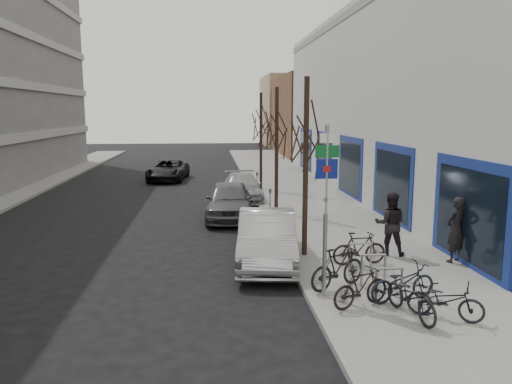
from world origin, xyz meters
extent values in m
plane|color=black|center=(0.00, 0.00, 0.00)|extent=(120.00, 120.00, 0.00)
cube|color=slate|center=(4.50, 10.00, 0.07)|extent=(5.00, 70.00, 0.15)
cube|color=brown|center=(13.00, 40.00, 4.00)|extent=(12.00, 14.00, 8.00)
cube|color=#937A5B|center=(13.50, 55.00, 4.50)|extent=(13.00, 12.00, 9.00)
cylinder|color=gray|center=(2.40, 0.00, 2.10)|extent=(0.10, 0.10, 4.20)
cube|color=white|center=(2.40, -0.03, 3.90)|extent=(0.35, 0.03, 0.22)
cube|color=#0C5926|center=(2.40, -0.03, 3.60)|extent=(0.55, 0.03, 0.28)
cube|color=navy|center=(2.40, -0.03, 3.20)|extent=(0.50, 0.03, 0.45)
cube|color=maroon|center=(2.40, -0.04, 3.20)|extent=(0.18, 0.02, 0.14)
cube|color=white|center=(2.40, -0.03, 2.75)|extent=(0.45, 0.03, 0.45)
cube|color=white|center=(2.40, -0.03, 2.30)|extent=(0.55, 0.03, 0.28)
cylinder|color=gray|center=(3.50, -0.50, 0.55)|extent=(0.06, 0.06, 0.80)
cylinder|color=gray|center=(4.10, -0.50, 0.55)|extent=(0.06, 0.06, 0.80)
cylinder|color=gray|center=(3.80, -0.50, 0.95)|extent=(0.60, 0.06, 0.06)
cylinder|color=gray|center=(3.50, 0.60, 0.55)|extent=(0.06, 0.06, 0.80)
cylinder|color=gray|center=(4.10, 0.60, 0.55)|extent=(0.06, 0.06, 0.80)
cylinder|color=gray|center=(3.80, 0.60, 0.95)|extent=(0.60, 0.06, 0.06)
cylinder|color=gray|center=(3.50, 1.70, 0.55)|extent=(0.06, 0.06, 0.80)
cylinder|color=gray|center=(4.10, 1.70, 0.55)|extent=(0.06, 0.06, 0.80)
cylinder|color=gray|center=(3.80, 1.70, 0.95)|extent=(0.60, 0.06, 0.06)
cylinder|color=black|center=(2.60, 3.50, 2.75)|extent=(0.16, 0.16, 5.50)
cylinder|color=black|center=(2.60, 10.00, 2.75)|extent=(0.16, 0.16, 5.50)
cylinder|color=black|center=(2.60, 16.50, 2.75)|extent=(0.16, 0.16, 5.50)
cylinder|color=gray|center=(2.15, 3.00, 0.70)|extent=(0.05, 0.05, 1.10)
cube|color=#3F3F44|center=(2.15, 3.00, 1.33)|extent=(0.10, 0.08, 0.18)
cylinder|color=gray|center=(2.15, 8.50, 0.70)|extent=(0.05, 0.05, 1.10)
cube|color=#3F3F44|center=(2.15, 8.50, 1.33)|extent=(0.10, 0.08, 0.18)
cylinder|color=gray|center=(2.15, 14.00, 0.70)|extent=(0.05, 0.05, 1.10)
cube|color=#3F3F44|center=(2.15, 14.00, 1.33)|extent=(0.10, 0.08, 0.18)
imported|color=black|center=(3.97, -1.37, 0.67)|extent=(0.89, 1.79, 1.05)
imported|color=black|center=(3.07, -0.72, 0.62)|extent=(1.59, 1.02, 0.93)
imported|color=black|center=(4.14, -0.47, 0.67)|extent=(1.78, 0.93, 1.04)
imported|color=black|center=(2.86, 0.50, 0.68)|extent=(1.79, 1.31, 1.07)
imported|color=black|center=(4.65, -1.52, 0.63)|extent=(1.59, 1.23, 0.96)
imported|color=black|center=(3.96, 2.34, 0.64)|extent=(1.65, 0.63, 0.98)
imported|color=#AFB0B4|center=(1.40, 3.15, 0.78)|extent=(2.14, 4.86, 1.55)
imported|color=#55555B|center=(0.56, 9.54, 0.78)|extent=(2.19, 4.73, 1.57)
imported|color=#9B9B9F|center=(1.37, 13.84, 0.67)|extent=(1.89, 4.65, 1.35)
imported|color=black|center=(-2.97, 21.75, 0.67)|extent=(2.74, 5.06, 1.35)
imported|color=black|center=(6.80, 2.33, 1.12)|extent=(0.84, 0.73, 1.93)
imported|color=black|center=(5.19, 3.24, 1.13)|extent=(0.82, 0.66, 1.95)
camera|label=1|loc=(-0.26, -11.11, 4.50)|focal=35.00mm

